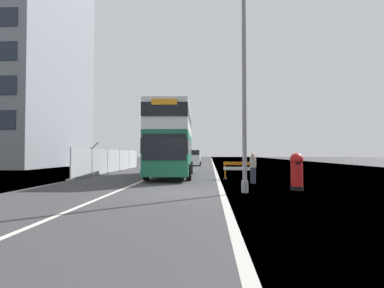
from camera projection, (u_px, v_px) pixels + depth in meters
ground at (186, 193)px, 13.17m from camera, size 140.00×280.00×0.10m
double_decker_bus at (172, 141)px, 22.15m from camera, size 3.14×10.48×4.75m
lamppost_foreground at (244, 93)px, 13.17m from camera, size 0.29×0.70×8.77m
red_pillar_postbox at (297, 170)px, 13.93m from camera, size 0.58×0.58×1.65m
roadworks_barrier at (239, 168)px, 19.79m from camera, size 1.98×0.92×1.10m
construction_site_fence at (114, 161)px, 27.24m from camera, size 0.44×17.20×2.00m
car_oncoming_near at (194, 158)px, 41.74m from camera, size 1.90×3.93×2.06m
car_receding_mid at (176, 157)px, 50.21m from camera, size 1.90×4.46×2.25m
bare_tree_far_verge_near at (91, 150)px, 47.94m from camera, size 2.08×2.10×4.79m
pedestrian_at_kerb at (253, 168)px, 16.98m from camera, size 0.34×0.34×1.65m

